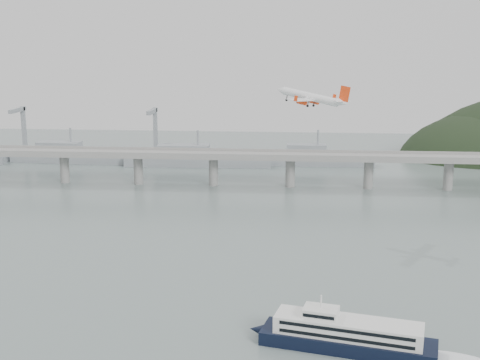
{
  "coord_description": "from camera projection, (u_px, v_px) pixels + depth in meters",
  "views": [
    {
      "loc": [
        22.73,
        -206.83,
        93.98
      ],
      "look_at": [
        0.0,
        55.0,
        36.0
      ],
      "focal_mm": 48.0,
      "sensor_mm": 36.0,
      "label": 1
    }
  ],
  "objects": [
    {
      "name": "airliner",
      "position": [
        312.0,
        97.0,
        301.57
      ],
      "size": [
        35.88,
        33.64,
        11.0
      ],
      "rotation": [
        0.05,
        -0.14,
        2.58
      ],
      "color": "white",
      "rests_on": "ground"
    },
    {
      "name": "bridge",
      "position": [
        258.0,
        160.0,
        414.25
      ],
      "size": [
        800.0,
        22.0,
        23.9
      ],
      "color": "gray",
      "rests_on": "ground"
    },
    {
      "name": "distant_fleet",
      "position": [
        63.0,
        155.0,
        493.05
      ],
      "size": [
        453.0,
        60.9,
        40.0
      ],
      "color": "gray",
      "rests_on": "ground"
    },
    {
      "name": "ground",
      "position": [
        226.0,
        315.0,
        223.38
      ],
      "size": [
        900.0,
        900.0,
        0.0
      ],
      "primitive_type": "plane",
      "color": "slate",
      "rests_on": "ground"
    },
    {
      "name": "ferry",
      "position": [
        348.0,
        335.0,
        197.83
      ],
      "size": [
        87.54,
        29.92,
        16.71
      ],
      "rotation": [
        0.0,
        0.0,
        -0.22
      ],
      "color": "black",
      "rests_on": "ground"
    }
  ]
}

